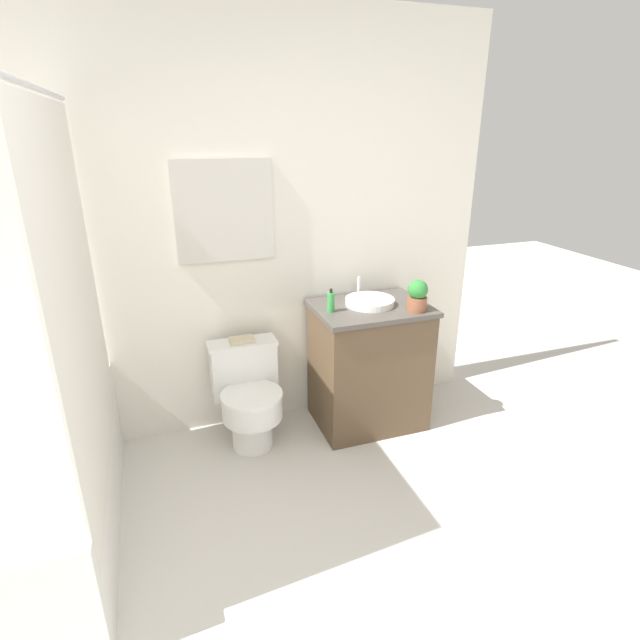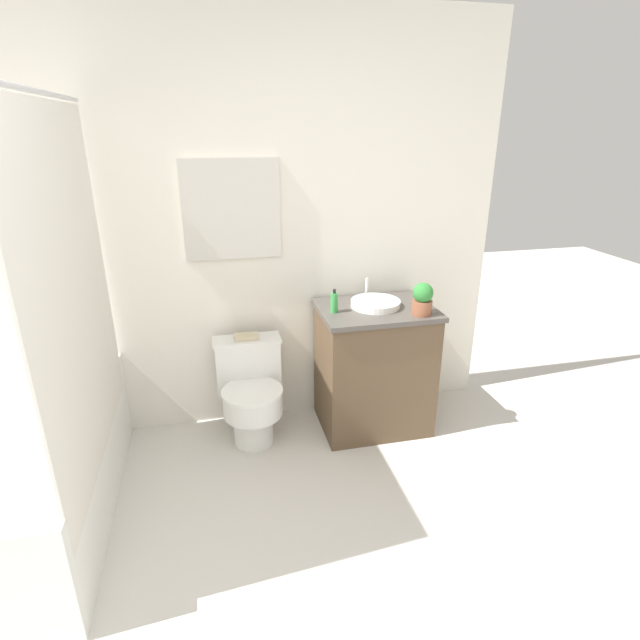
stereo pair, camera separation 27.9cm
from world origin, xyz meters
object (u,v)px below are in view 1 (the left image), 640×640
(soap_bottle, at_px, (331,302))
(book_on_tank, at_px, (242,340))
(sink, at_px, (370,301))
(toilet, at_px, (249,396))
(potted_plant, at_px, (417,295))

(soap_bottle, bearing_deg, book_on_tank, 162.14)
(sink, xyz_separation_m, book_on_tank, (-0.78, 0.13, -0.20))
(sink, relative_size, soap_bottle, 2.38)
(toilet, relative_size, book_on_tank, 4.30)
(potted_plant, distance_m, book_on_tank, 1.09)
(sink, height_order, potted_plant, potted_plant)
(toilet, bearing_deg, book_on_tank, 90.00)
(toilet, distance_m, book_on_tank, 0.34)
(sink, distance_m, soap_bottle, 0.28)
(potted_plant, bearing_deg, book_on_tank, 162.39)
(sink, bearing_deg, toilet, 179.77)
(toilet, bearing_deg, potted_plant, -11.07)
(potted_plant, height_order, book_on_tank, potted_plant)
(toilet, xyz_separation_m, soap_bottle, (0.51, -0.04, 0.56))
(toilet, bearing_deg, sink, -0.23)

